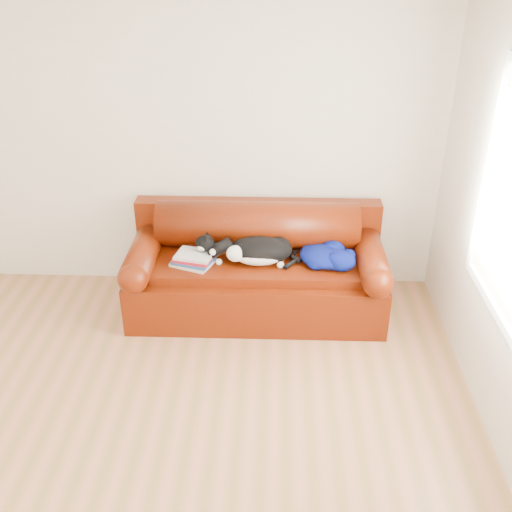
{
  "coord_description": "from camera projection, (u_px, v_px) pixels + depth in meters",
  "views": [
    {
      "loc": [
        0.85,
        -2.83,
        2.87
      ],
      "look_at": [
        0.7,
        1.35,
        0.59
      ],
      "focal_mm": 42.0,
      "sensor_mm": 36.0,
      "label": 1
    }
  ],
  "objects": [
    {
      "name": "sofa_back",
      "position": [
        258.0,
        240.0,
        5.13
      ],
      "size": [
        2.1,
        1.01,
        0.88
      ],
      "color": "#3D0C02",
      "rests_on": "ground"
    },
    {
      "name": "blanket",
      "position": [
        327.0,
        255.0,
        4.83
      ],
      "size": [
        0.51,
        0.5,
        0.15
      ],
      "rotation": [
        0.0,
        0.0,
        -0.32
      ],
      "color": "#04024E",
      "rests_on": "sofa_base"
    },
    {
      "name": "sofa_base",
      "position": [
        257.0,
        285.0,
        5.06
      ],
      "size": [
        2.1,
        0.9,
        0.5
      ],
      "color": "#3D0C02",
      "rests_on": "ground"
    },
    {
      "name": "room_shell",
      "position": [
        136.0,
        196.0,
        3.1
      ],
      "size": [
        4.52,
        4.02,
        2.61
      ],
      "color": "beige",
      "rests_on": "ground"
    },
    {
      "name": "book_stack",
      "position": [
        194.0,
        259.0,
        4.82
      ],
      "size": [
        0.38,
        0.34,
        0.1
      ],
      "rotation": [
        0.0,
        0.0,
        -0.3
      ],
      "color": "beige",
      "rests_on": "sofa_base"
    },
    {
      "name": "cat",
      "position": [
        259.0,
        251.0,
        4.81
      ],
      "size": [
        0.76,
        0.38,
        0.27
      ],
      "rotation": [
        0.0,
        0.0,
        0.21
      ],
      "color": "black",
      "rests_on": "sofa_base"
    },
    {
      "name": "ground",
      "position": [
        141.0,
        434.0,
        3.88
      ],
      "size": [
        4.5,
        4.5,
        0.0
      ],
      "primitive_type": "plane",
      "color": "olive",
      "rests_on": "ground"
    }
  ]
}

